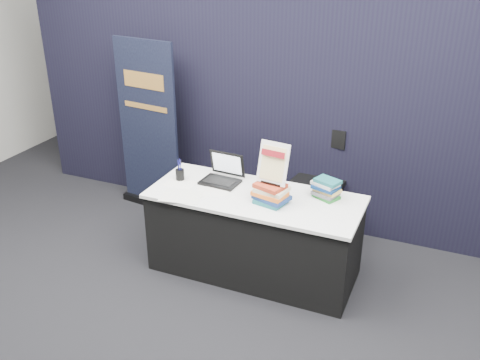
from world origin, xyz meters
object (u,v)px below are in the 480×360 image
laptop (222,175)px  stacking_chair (315,180)px  pullup_banner (149,137)px  book_stack_short (326,188)px  book_stack_tall (271,194)px  info_sign (273,164)px  display_table (254,234)px

laptop → stacking_chair: (0.66, 0.70, -0.22)m
pullup_banner → stacking_chair: 1.80m
book_stack_short → stacking_chair: size_ratio=0.22×
stacking_chair → book_stack_tall: bearing=-89.8°
laptop → book_stack_short: size_ratio=1.44×
book_stack_short → pullup_banner: bearing=165.5°
laptop → info_sign: (0.54, -0.19, 0.28)m
laptop → pullup_banner: 1.26m
book_stack_tall → pullup_banner: (-1.66, 0.80, -0.03)m
book_stack_short → info_sign: bearing=-147.4°
laptop → book_stack_short: bearing=6.8°
display_table → pullup_banner: pullup_banner is taller
book_stack_short → stacking_chair: (-0.26, 0.65, -0.25)m
display_table → stacking_chair: size_ratio=1.70×
display_table → info_sign: info_sign is taller
stacking_chair → book_stack_short: bearing=-60.2°
info_sign → stacking_chair: bearing=89.4°
stacking_chair → info_sign: bearing=-90.0°
display_table → laptop: 0.59m
display_table → pullup_banner: (-1.49, 0.73, 0.43)m
pullup_banner → info_sign: bearing=-17.9°
book_stack_short → pullup_banner: pullup_banner is taller
display_table → laptop: (-0.37, 0.15, 0.43)m
display_table → info_sign: 0.73m
book_stack_tall → book_stack_short: 0.47m
laptop → pullup_banner: size_ratio=0.19×
laptop → pullup_banner: pullup_banner is taller
laptop → info_sign: bearing=-15.9°
book_stack_tall → display_table: bearing=156.5°
book_stack_tall → book_stack_short: book_stack_tall is taller
display_table → info_sign: size_ratio=5.15×
book_stack_tall → stacking_chair: size_ratio=0.27×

